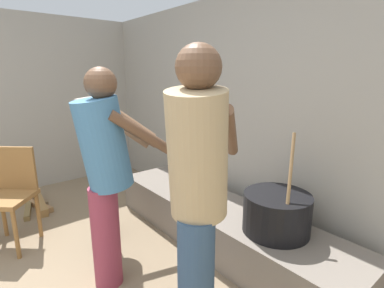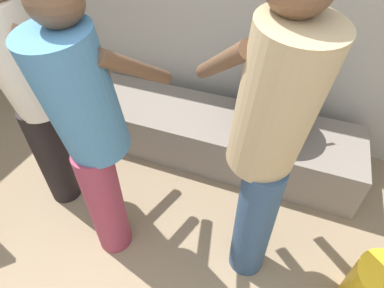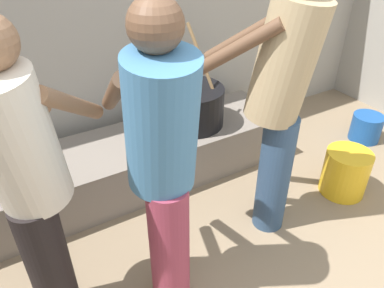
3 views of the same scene
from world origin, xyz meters
name	(u,v)px [view 3 (image 3 of 3)]	position (x,y,z in m)	size (l,w,h in m)	color
block_enclosure_rear	(96,17)	(0.00, 2.45, 1.12)	(5.64, 0.20, 2.25)	#9E998E
hearth_ledge	(126,165)	(-0.08, 1.93, 0.18)	(2.52, 0.60, 0.37)	slate
cooking_pot_main	(191,106)	(0.49, 1.94, 0.52)	(0.49, 0.49, 0.75)	black
cook_in_cream_shirt	(27,177)	(-0.75, 1.15, 0.87)	(0.66, 0.70, 1.53)	black
cook_in_tan_shirt	(280,92)	(0.56, 1.11, 0.95)	(0.67, 0.73, 1.66)	navy
cook_in_blue_shirt	(163,159)	(-0.23, 0.95, 0.89)	(0.41, 0.69, 1.56)	#8C3347
bucket_yellow_plastic	(345,172)	(1.26, 1.06, 0.17)	(0.32, 0.32, 0.34)	gold
bucket_blue_plastic	(366,127)	(2.01, 1.46, 0.12)	(0.26, 0.26, 0.24)	#194C99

